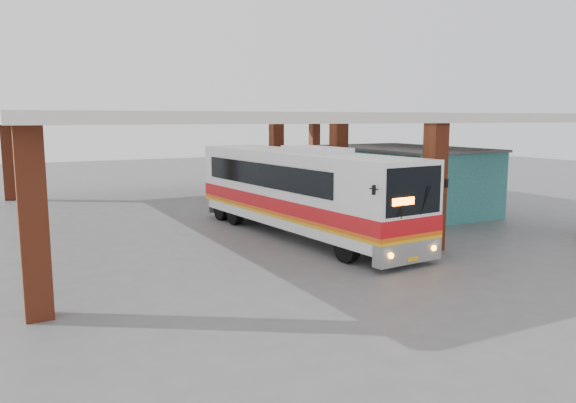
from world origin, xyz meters
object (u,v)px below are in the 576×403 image
at_px(coach_bus, 301,192).
at_px(pedestrian, 373,226).
at_px(motorcycle, 393,218).
at_px(red_chair, 328,199).

bearing_deg(coach_bus, pedestrian, -80.01).
relative_size(coach_bus, motorcycle, 5.47).
height_order(motorcycle, red_chair, motorcycle).
bearing_deg(motorcycle, pedestrian, 142.09).
bearing_deg(coach_bus, motorcycle, -23.33).
height_order(coach_bus, pedestrian, coach_bus).
bearing_deg(motorcycle, coach_bus, 83.45).
distance_m(pedestrian, red_chair, 9.94).
height_order(motorcycle, pedestrian, pedestrian).
relative_size(coach_bus, pedestrian, 6.92).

